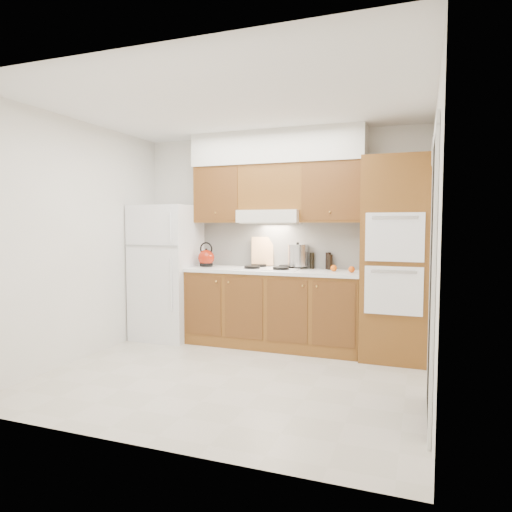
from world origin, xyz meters
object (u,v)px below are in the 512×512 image
Objects in this scene: oven_cabinet at (396,259)px; fridge at (167,272)px; stock_pot at (298,256)px; kettle at (206,258)px.

fridge is at bearing -179.30° from oven_cabinet.
kettle is at bearing -171.80° from stock_pot.
fridge is 8.29× the size of kettle.
oven_cabinet is (2.85, 0.03, 0.24)m from fridge.
oven_cabinet is 8.57× the size of stock_pot.
oven_cabinet reaches higher than fridge.
oven_cabinet is at bearing -9.50° from stock_pot.
oven_cabinet is 10.61× the size of kettle.
oven_cabinet reaches higher than kettle.
fridge is 2.86m from oven_cabinet.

